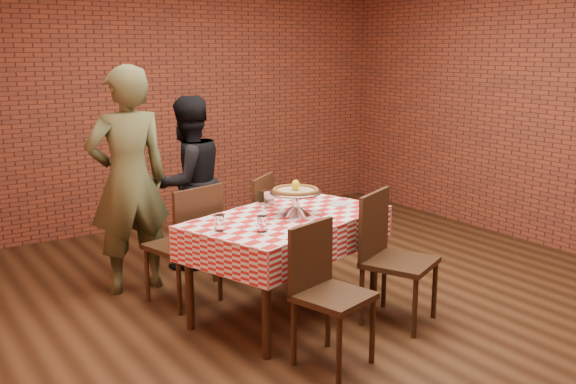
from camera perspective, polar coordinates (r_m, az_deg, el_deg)
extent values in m
plane|color=black|center=(5.07, 3.94, -10.09)|extent=(6.00, 6.00, 0.00)
plane|color=brown|center=(7.30, -10.51, 8.45)|extent=(5.50, 0.00, 5.50)
cube|color=#361F10|center=(4.83, -0.08, -6.47)|extent=(1.65, 1.27, 0.75)
cylinder|color=#C8BA8A|center=(4.70, 0.67, 0.08)|extent=(0.34, 0.34, 0.03)
ellipsoid|color=yellow|center=(4.70, 0.68, 0.61)|extent=(0.06, 0.06, 0.08)
cylinder|color=white|center=(4.30, -2.29, -2.81)|extent=(0.09, 0.09, 0.11)
cylinder|color=white|center=(4.34, -6.05, -2.71)|extent=(0.09, 0.09, 0.11)
cylinder|color=white|center=(5.06, 4.55, -1.04)|extent=(0.22, 0.22, 0.01)
cube|color=white|center=(5.10, 5.49, -0.99)|extent=(0.06, 0.06, 0.00)
cube|color=white|center=(5.10, 5.16, -0.97)|extent=(0.06, 0.05, 0.00)
cube|color=silver|center=(4.92, -1.91, -0.63)|extent=(0.10, 0.09, 0.14)
imported|color=#4E522E|center=(5.33, -13.84, 0.99)|extent=(0.67, 0.45, 1.83)
imported|color=black|center=(5.86, -8.76, 0.81)|extent=(0.85, 0.72, 1.54)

